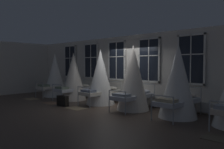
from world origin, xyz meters
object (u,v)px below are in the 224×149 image
cot_first (55,76)px  cot_fourth (133,78)px  cot_fifth (178,82)px  suitcase_dark (63,101)px  cot_second (74,77)px  cot_third (100,78)px

cot_first → cot_fourth: size_ratio=0.93×
cot_fourth → cot_fifth: size_ratio=1.03×
suitcase_dark → cot_second: bearing=121.6°
cot_first → suitcase_dark: cot_first is taller
cot_second → cot_third: 1.87m
cot_third → suitcase_dark: 1.91m
cot_fifth → cot_fourth: bearing=91.8°
cot_fifth → suitcase_dark: size_ratio=4.34×
cot_fourth → cot_first: bearing=88.4°
cot_second → suitcase_dark: bearing=-143.3°
cot_third → cot_fourth: bearing=-90.6°
cot_fifth → cot_second: bearing=92.1°
cot_second → cot_third: cot_third is taller
suitcase_dark → cot_first: bearing=147.6°
cot_first → cot_second: size_ratio=1.01×
suitcase_dark → cot_fourth: bearing=22.4°
cot_third → suitcase_dark: size_ratio=4.23×
cot_first → cot_fourth: cot_fourth is taller
cot_third → cot_fifth: 3.71m
cot_fourth → suitcase_dark: (-2.69, -1.40, -1.01)m
cot_first → cot_third: cot_third is taller
cot_second → cot_fifth: 5.58m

